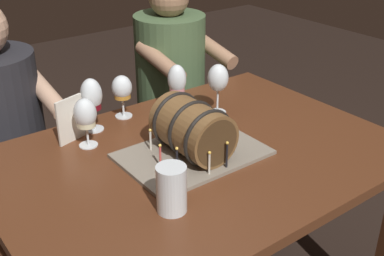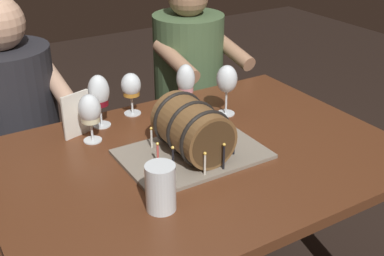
{
  "view_description": "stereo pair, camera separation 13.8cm",
  "coord_description": "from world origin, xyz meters",
  "px_view_note": "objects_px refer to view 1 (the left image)",
  "views": [
    {
      "loc": [
        -0.86,
        -1.11,
        1.56
      ],
      "look_at": [
        -0.02,
        0.0,
        0.86
      ],
      "focal_mm": 45.76,
      "sensor_mm": 36.0,
      "label": 1
    },
    {
      "loc": [
        -0.75,
        -1.19,
        1.56
      ],
      "look_at": [
        -0.02,
        0.0,
        0.86
      ],
      "focal_mm": 45.76,
      "sensor_mm": 36.0,
      "label": 2
    }
  ],
  "objects_px": {
    "wine_glass_empty": "(218,79)",
    "beer_pint": "(172,190)",
    "wine_glass_white": "(85,115)",
    "wine_glass_amber": "(122,89)",
    "person_seated_right": "(171,103)",
    "barrel_cake": "(192,132)",
    "dining_table": "(198,182)",
    "wine_glass_red": "(91,97)",
    "person_seated_left": "(2,150)",
    "menu_card": "(70,120)",
    "wine_glass_rose": "(177,82)"
  },
  "relations": [
    {
      "from": "wine_glass_red",
      "to": "wine_glass_empty",
      "type": "bearing_deg",
      "value": -18.94
    },
    {
      "from": "wine_glass_amber",
      "to": "person_seated_left",
      "type": "relative_size",
      "value": 0.14
    },
    {
      "from": "wine_glass_red",
      "to": "person_seated_left",
      "type": "distance_m",
      "value": 0.57
    },
    {
      "from": "wine_glass_red",
      "to": "wine_glass_amber",
      "type": "xyz_separation_m",
      "value": [
        0.14,
        0.03,
        -0.02
      ]
    },
    {
      "from": "dining_table",
      "to": "person_seated_left",
      "type": "distance_m",
      "value": 0.89
    },
    {
      "from": "barrel_cake",
      "to": "person_seated_right",
      "type": "relative_size",
      "value": 0.39
    },
    {
      "from": "wine_glass_rose",
      "to": "person_seated_left",
      "type": "height_order",
      "value": "person_seated_left"
    },
    {
      "from": "barrel_cake",
      "to": "person_seated_left",
      "type": "xyz_separation_m",
      "value": [
        -0.4,
        0.77,
        -0.27
      ]
    },
    {
      "from": "wine_glass_white",
      "to": "wine_glass_amber",
      "type": "height_order",
      "value": "wine_glass_white"
    },
    {
      "from": "wine_glass_amber",
      "to": "beer_pint",
      "type": "height_order",
      "value": "wine_glass_amber"
    },
    {
      "from": "menu_card",
      "to": "person_seated_left",
      "type": "bearing_deg",
      "value": 90.49
    },
    {
      "from": "barrel_cake",
      "to": "person_seated_right",
      "type": "distance_m",
      "value": 0.94
    },
    {
      "from": "dining_table",
      "to": "wine_glass_amber",
      "type": "height_order",
      "value": "wine_glass_amber"
    },
    {
      "from": "dining_table",
      "to": "wine_glass_red",
      "type": "distance_m",
      "value": 0.48
    },
    {
      "from": "person_seated_left",
      "to": "wine_glass_white",
      "type": "bearing_deg",
      "value": -72.22
    },
    {
      "from": "wine_glass_amber",
      "to": "beer_pint",
      "type": "relative_size",
      "value": 1.21
    },
    {
      "from": "menu_card",
      "to": "person_seated_right",
      "type": "xyz_separation_m",
      "value": [
        0.72,
        0.44,
        -0.29
      ]
    },
    {
      "from": "dining_table",
      "to": "person_seated_right",
      "type": "relative_size",
      "value": 1.12
    },
    {
      "from": "wine_glass_empty",
      "to": "wine_glass_rose",
      "type": "distance_m",
      "value": 0.16
    },
    {
      "from": "wine_glass_empty",
      "to": "wine_glass_white",
      "type": "distance_m",
      "value": 0.52
    },
    {
      "from": "wine_glass_rose",
      "to": "beer_pint",
      "type": "relative_size",
      "value": 1.43
    },
    {
      "from": "wine_glass_red",
      "to": "barrel_cake",
      "type": "bearing_deg",
      "value": -64.77
    },
    {
      "from": "wine_glass_white",
      "to": "wine_glass_amber",
      "type": "xyz_separation_m",
      "value": [
        0.21,
        0.13,
        -0.0
      ]
    },
    {
      "from": "wine_glass_white",
      "to": "menu_card",
      "type": "relative_size",
      "value": 1.08
    },
    {
      "from": "wine_glass_white",
      "to": "person_seated_left",
      "type": "distance_m",
      "value": 0.61
    },
    {
      "from": "wine_glass_amber",
      "to": "dining_table",
      "type": "bearing_deg",
      "value": -82.53
    },
    {
      "from": "wine_glass_empty",
      "to": "menu_card",
      "type": "bearing_deg",
      "value": 167.32
    },
    {
      "from": "wine_glass_red",
      "to": "wine_glass_rose",
      "type": "relative_size",
      "value": 1.0
    },
    {
      "from": "barrel_cake",
      "to": "wine_glass_red",
      "type": "bearing_deg",
      "value": 115.23
    },
    {
      "from": "wine_glass_white",
      "to": "barrel_cake",
      "type": "bearing_deg",
      "value": -47.6
    },
    {
      "from": "person_seated_left",
      "to": "barrel_cake",
      "type": "bearing_deg",
      "value": -62.36
    },
    {
      "from": "dining_table",
      "to": "menu_card",
      "type": "distance_m",
      "value": 0.48
    },
    {
      "from": "person_seated_right",
      "to": "dining_table",
      "type": "bearing_deg",
      "value": -118.89
    },
    {
      "from": "wine_glass_red",
      "to": "person_seated_left",
      "type": "relative_size",
      "value": 0.17
    },
    {
      "from": "barrel_cake",
      "to": "wine_glass_red",
      "type": "relative_size",
      "value": 2.32
    },
    {
      "from": "person_seated_right",
      "to": "beer_pint",
      "type": "bearing_deg",
      "value": -124.58
    },
    {
      "from": "wine_glass_white",
      "to": "menu_card",
      "type": "height_order",
      "value": "wine_glass_white"
    },
    {
      "from": "wine_glass_empty",
      "to": "wine_glass_white",
      "type": "xyz_separation_m",
      "value": [
        -0.52,
        0.06,
        -0.03
      ]
    },
    {
      "from": "beer_pint",
      "to": "barrel_cake",
      "type": "bearing_deg",
      "value": 42.65
    },
    {
      "from": "dining_table",
      "to": "barrel_cake",
      "type": "height_order",
      "value": "barrel_cake"
    },
    {
      "from": "barrel_cake",
      "to": "wine_glass_empty",
      "type": "height_order",
      "value": "wine_glass_empty"
    },
    {
      "from": "dining_table",
      "to": "wine_glass_rose",
      "type": "distance_m",
      "value": 0.41
    },
    {
      "from": "wine_glass_white",
      "to": "beer_pint",
      "type": "height_order",
      "value": "wine_glass_white"
    },
    {
      "from": "wine_glass_white",
      "to": "person_seated_left",
      "type": "relative_size",
      "value": 0.15
    },
    {
      "from": "wine_glass_rose",
      "to": "person_seated_right",
      "type": "bearing_deg",
      "value": 57.93
    },
    {
      "from": "wine_glass_rose",
      "to": "wine_glass_amber",
      "type": "height_order",
      "value": "wine_glass_rose"
    },
    {
      "from": "wine_glass_empty",
      "to": "beer_pint",
      "type": "xyz_separation_m",
      "value": [
        -0.5,
        -0.41,
        -0.08
      ]
    },
    {
      "from": "wine_glass_empty",
      "to": "person_seated_left",
      "type": "xyz_separation_m",
      "value": [
        -0.68,
        0.57,
        -0.33
      ]
    },
    {
      "from": "wine_glass_amber",
      "to": "beer_pint",
      "type": "xyz_separation_m",
      "value": [
        -0.19,
        -0.6,
        -0.05
      ]
    },
    {
      "from": "wine_glass_rose",
      "to": "beer_pint",
      "type": "distance_m",
      "value": 0.63
    }
  ]
}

